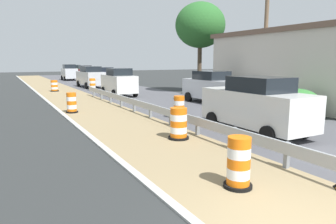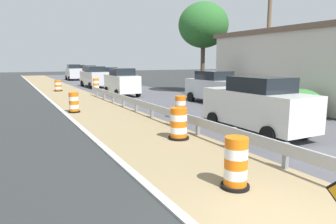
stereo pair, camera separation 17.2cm
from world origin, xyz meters
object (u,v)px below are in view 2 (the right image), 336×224
object	(u,v)px
car_trailing_far_lane	(74,72)
car_distant_a	(90,72)
traffic_barrel_far	(74,103)
utility_pole_near	(268,34)
car_lead_far_lane	(94,77)
traffic_barrel_farther	(58,86)
traffic_barrel_close	(179,125)
car_mid_far_lane	(109,75)
traffic_barrel_mid	(180,108)
car_lead_near_lane	(122,82)
car_distant_c	(79,71)
car_trailing_near_lane	(215,87)
traffic_barrel_nearest	(236,165)
traffic_barrel_farthest	(96,85)
car_distant_b	(257,105)

from	to	relation	value
car_trailing_far_lane	car_distant_a	world-z (taller)	car_trailing_far_lane
traffic_barrel_far	utility_pole_near	distance (m)	12.01
car_lead_far_lane	car_distant_a	world-z (taller)	car_lead_far_lane
traffic_barrel_farther	utility_pole_near	bearing A→B (deg)	-57.45
traffic_barrel_close	car_mid_far_lane	world-z (taller)	car_mid_far_lane
traffic_barrel_mid	car_lead_near_lane	world-z (taller)	car_lead_near_lane
car_distant_c	utility_pole_near	distance (m)	42.29
car_distant_a	car_trailing_far_lane	bearing A→B (deg)	-35.05
car_trailing_near_lane	car_mid_far_lane	size ratio (longest dim) A/B	0.94
car_lead_near_lane	utility_pole_near	world-z (taller)	utility_pole_near
traffic_barrel_nearest	car_lead_far_lane	bearing A→B (deg)	81.78
car_trailing_near_lane	car_mid_far_lane	world-z (taller)	car_trailing_near_lane
car_trailing_far_lane	car_distant_a	size ratio (longest dim) A/B	0.97
traffic_barrel_close	traffic_barrel_farthest	world-z (taller)	same
car_lead_far_lane	car_trailing_far_lane	distance (m)	13.25
traffic_barrel_far	car_distant_c	size ratio (longest dim) A/B	0.26
car_lead_far_lane	car_distant_c	distance (m)	24.01
traffic_barrel_farthest	car_trailing_far_lane	bearing A→B (deg)	85.89
car_lead_near_lane	car_trailing_near_lane	xyz separation A→B (m)	(3.92, -7.10, -0.04)
traffic_barrel_farthest	car_trailing_far_lane	xyz separation A→B (m)	(1.21, 16.78, 0.60)
traffic_barrel_farther	traffic_barrel_mid	bearing A→B (deg)	-79.28
traffic_barrel_far	car_distant_c	bearing A→B (deg)	77.66
car_lead_far_lane	car_trailing_far_lane	world-z (taller)	car_trailing_far_lane
car_mid_far_lane	car_lead_far_lane	bearing A→B (deg)	-30.76
traffic_barrel_far	car_lead_far_lane	size ratio (longest dim) A/B	0.23
car_distant_b	utility_pole_near	world-z (taller)	utility_pole_near
traffic_barrel_mid	car_lead_near_lane	size ratio (longest dim) A/B	0.26
car_mid_far_lane	traffic_barrel_nearest	bearing A→B (deg)	-14.88
traffic_barrel_nearest	traffic_barrel_farther	distance (m)	24.47
traffic_barrel_farthest	car_distant_b	world-z (taller)	car_distant_b
traffic_barrel_mid	traffic_barrel_nearest	bearing A→B (deg)	-111.75
car_trailing_near_lane	car_lead_far_lane	xyz separation A→B (m)	(-3.85, 15.93, 0.04)
car_distant_b	utility_pole_near	distance (m)	8.32
traffic_barrel_farthest	car_distant_c	distance (m)	27.62
traffic_barrel_mid	car_distant_b	xyz separation A→B (m)	(1.10, -3.94, 0.59)
car_lead_far_lane	car_trailing_far_lane	size ratio (longest dim) A/B	1.17
car_trailing_near_lane	traffic_barrel_far	bearing A→B (deg)	-95.73
traffic_barrel_farther	traffic_barrel_farthest	distance (m)	3.38
traffic_barrel_mid	car_mid_far_lane	size ratio (longest dim) A/B	0.23
traffic_barrel_close	car_distant_b	xyz separation A→B (m)	(3.13, -0.57, 0.58)
traffic_barrel_farther	car_lead_far_lane	bearing A→B (deg)	34.13
traffic_barrel_nearest	car_trailing_near_lane	world-z (taller)	car_trailing_near_lane
car_mid_far_lane	traffic_barrel_close	bearing A→B (deg)	-14.75
traffic_barrel_nearest	utility_pole_near	world-z (taller)	utility_pole_near
traffic_barrel_farthest	car_trailing_near_lane	size ratio (longest dim) A/B	0.25
traffic_barrel_farther	car_lead_near_lane	size ratio (longest dim) A/B	0.24
car_trailing_far_lane	utility_pole_near	xyz separation A→B (m)	(5.46, -31.58, 3.23)
car_lead_near_lane	car_lead_far_lane	bearing A→B (deg)	0.26
traffic_barrel_far	utility_pole_near	world-z (taller)	utility_pole_near
car_distant_b	car_distant_c	world-z (taller)	car_distant_b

